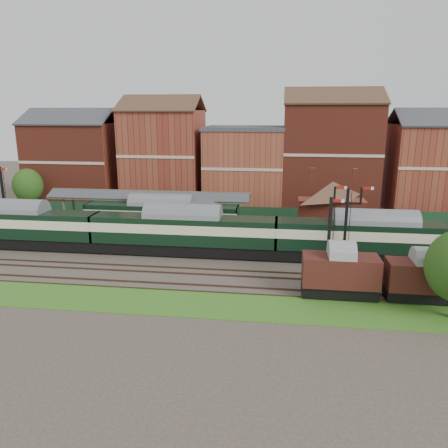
# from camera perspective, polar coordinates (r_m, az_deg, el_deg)

# --- Properties ---
(ground) EXTENTS (160.00, 160.00, 0.00)m
(ground) POSITION_cam_1_polar(r_m,az_deg,el_deg) (46.45, -0.06, -4.21)
(ground) COLOR #473D33
(ground) RESTS_ON ground
(grass_back) EXTENTS (90.00, 4.50, 0.06)m
(grass_back) POSITION_cam_1_polar(r_m,az_deg,el_deg) (61.70, 1.90, 0.59)
(grass_back) COLOR #2D6619
(grass_back) RESTS_ON ground
(grass_front) EXTENTS (90.00, 5.00, 0.06)m
(grass_front) POSITION_cam_1_polar(r_m,az_deg,el_deg) (35.42, -2.66, -10.40)
(grass_front) COLOR #2D6619
(grass_front) RESTS_ON ground
(fence) EXTENTS (90.00, 0.12, 1.50)m
(fence) POSITION_cam_1_polar(r_m,az_deg,el_deg) (63.46, 2.08, 1.65)
(fence) COLOR #193823
(fence) RESTS_ON ground
(platform) EXTENTS (55.00, 3.40, 1.00)m
(platform) POSITION_cam_1_polar(r_m,az_deg,el_deg) (56.30, -3.80, -0.32)
(platform) COLOR #2D2D2D
(platform) RESTS_ON ground
(signal_box) EXTENTS (5.40, 5.40, 6.00)m
(signal_box) POSITION_cam_1_polar(r_m,az_deg,el_deg) (49.08, -3.03, 0.69)
(signal_box) COLOR #627150
(signal_box) RESTS_ON ground
(brick_hut) EXTENTS (3.20, 2.64, 2.94)m
(brick_hut) POSITION_cam_1_polar(r_m,az_deg,el_deg) (48.82, 6.28, -1.88)
(brick_hut) COLOR maroon
(brick_hut) RESTS_ON ground
(station_building) EXTENTS (8.10, 8.10, 5.90)m
(station_building) POSITION_cam_1_polar(r_m,az_deg,el_deg) (54.81, 13.87, 2.58)
(station_building) COLOR maroon
(station_building) RESTS_ON platform
(canopy) EXTENTS (26.00, 3.89, 4.08)m
(canopy) POSITION_cam_1_polar(r_m,az_deg,el_deg) (56.86, -9.82, 3.87)
(canopy) COLOR brown
(canopy) RESTS_ON platform
(semaphore_bracket) EXTENTS (3.60, 0.25, 8.18)m
(semaphore_bracket) POSITION_cam_1_polar(r_m,az_deg,el_deg) (42.82, 15.67, 0.06)
(semaphore_bracket) COLOR black
(semaphore_bracket) RESTS_ON ground
(semaphore_platform_end) EXTENTS (1.23, 0.25, 8.00)m
(semaphore_platform_end) POSITION_cam_1_polar(r_m,az_deg,el_deg) (63.69, -26.85, 3.25)
(semaphore_platform_end) COLOR black
(semaphore_platform_end) RESTS_ON ground
(semaphore_siding) EXTENTS (1.23, 0.25, 8.00)m
(semaphore_siding) POSITION_cam_1_polar(r_m,az_deg,el_deg) (38.38, 13.53, -2.21)
(semaphore_siding) COLOR black
(semaphore_siding) RESTS_ON ground
(town_backdrop) EXTENTS (69.00, 10.00, 16.00)m
(town_backdrop) POSITION_cam_1_polar(r_m,az_deg,el_deg) (69.29, 2.54, 8.00)
(town_backdrop) COLOR maroon
(town_backdrop) RESTS_ON ground
(dmu_train) EXTENTS (58.58, 3.08, 4.50)m
(dmu_train) POSITION_cam_1_polar(r_m,az_deg,el_deg) (46.41, -5.33, -0.91)
(dmu_train) COLOR black
(dmu_train) RESTS_ON ground
(platform_railcar) EXTENTS (18.62, 2.93, 4.29)m
(platform_railcar) POSITION_cam_1_polar(r_m,az_deg,el_deg) (53.53, -8.10, 0.98)
(platform_railcar) COLOR black
(platform_railcar) RESTS_ON ground
(goods_van_a) EXTENTS (6.13, 2.66, 3.72)m
(goods_van_a) POSITION_cam_1_polar(r_m,az_deg,el_deg) (37.25, 14.92, -6.14)
(goods_van_a) COLOR black
(goods_van_a) RESTS_ON ground
(goods_van_b) EXTENTS (5.78, 2.51, 3.51)m
(goods_van_b) POSITION_cam_1_polar(r_m,az_deg,el_deg) (38.72, 24.62, -6.39)
(goods_van_b) COLOR black
(goods_van_b) RESTS_ON ground
(tree_back) EXTENTS (4.46, 4.46, 6.52)m
(tree_back) POSITION_cam_1_polar(r_m,az_deg,el_deg) (72.78, -24.24, 4.61)
(tree_back) COLOR #382619
(tree_back) RESTS_ON ground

